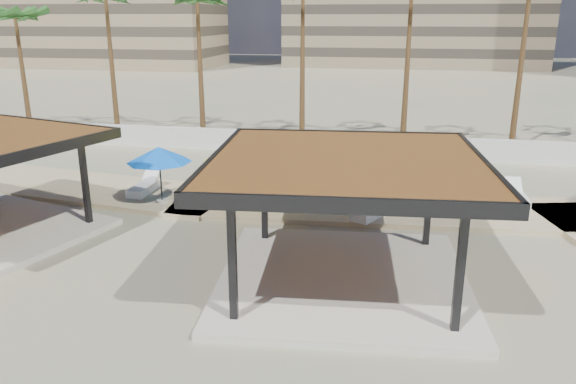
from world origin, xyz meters
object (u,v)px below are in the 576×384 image
Objects in this scene: lounger_a at (144,187)px; lounger_b at (372,211)px; pavilion_central at (345,209)px; lounger_c at (516,197)px.

lounger_b is at bearing -96.48° from lounger_a.
pavilion_central is at bearing -125.26° from lounger_a.
pavilion_central is 11.32m from lounger_a.
lounger_b is 1.04× the size of lounger_c.
lounger_c is at bearing -83.66° from lounger_a.
lounger_c is at bearing -36.76° from lounger_b.
lounger_c is (15.19, 1.64, -0.00)m from lounger_a.
lounger_a is at bearing 139.29° from pavilion_central.
lounger_a is 15.28m from lounger_c.
lounger_a is 0.97× the size of lounger_b.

